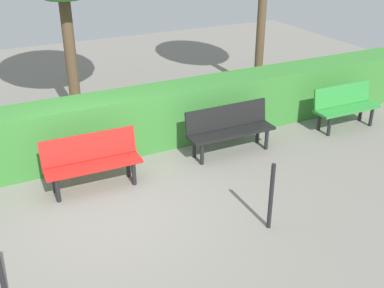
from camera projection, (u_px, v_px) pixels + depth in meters
The scene contains 7 objects.
ground_plane at pixel (107, 206), 7.02m from camera, with size 20.40×20.40×0.00m, color gray.
bench_green at pixel (345, 105), 9.43m from camera, with size 1.40×0.47×0.86m.
bench_black at pixel (229, 127), 8.42m from camera, with size 1.64×0.46×0.86m.
bench_red at pixel (92, 159), 7.32m from camera, with size 1.51×0.51×0.86m.
hedge_row at pixel (140, 120), 8.58m from camera, with size 16.40×0.76×1.08m, color #387F33.
railing_post_mid at pixel (271, 197), 6.32m from camera, with size 0.06×0.06×1.00m, color black.
railing_post_far at pixel (1, 275), 4.95m from camera, with size 0.06×0.06×1.00m, color black.
Camera 1 is at (1.48, 5.84, 3.93)m, focal length 43.95 mm.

